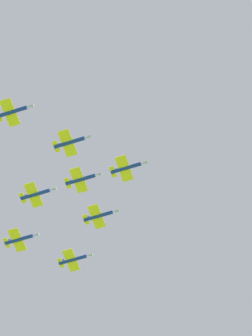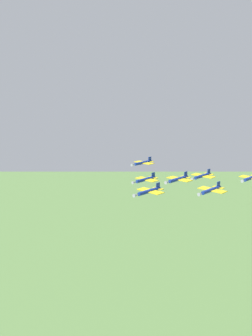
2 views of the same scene
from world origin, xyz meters
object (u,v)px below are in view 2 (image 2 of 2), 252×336
(jet_lead, at_px, (149,191))
(jet_port_outer, at_px, (178,179))
(jet_port_inner, at_px, (211,190))
(jet_port_trail, at_px, (202,176))
(jet_center_rear, at_px, (143,163))
(jet_starboard_trail, at_px, (251,178))
(jet_starboard_inner, at_px, (145,179))

(jet_lead, relative_size, jet_port_outer, 1.00)
(jet_lead, distance_m, jet_port_inner, 21.42)
(jet_port_trail, bearing_deg, jet_port_outer, 90.00)
(jet_lead, bearing_deg, jet_port_trail, -90.00)
(jet_center_rear, distance_m, jet_starboard_trail, 47.94)
(jet_lead, distance_m, jet_starboard_trail, 47.90)
(jet_starboard_inner, distance_m, jet_port_trail, 23.68)
(jet_lead, distance_m, jet_center_rear, 42.86)
(jet_port_trail, bearing_deg, jet_lead, 90.00)
(jet_port_inner, distance_m, jet_starboard_inner, 30.34)
(jet_lead, height_order, jet_port_inner, jet_port_inner)
(jet_lead, xyz_separation_m, jet_port_outer, (15.69, 5.60, 1.31))
(jet_lead, distance_m, jet_port_trail, 33.32)
(jet_port_inner, bearing_deg, jet_starboard_trail, -90.00)
(jet_port_inner, height_order, jet_center_rear, jet_center_rear)
(jet_port_inner, height_order, jet_starboard_inner, jet_port_inner)
(jet_starboard_inner, xyz_separation_m, jet_port_trail, (22.21, -8.15, 0.97))
(jet_port_outer, bearing_deg, jet_lead, 90.00)
(jet_port_inner, bearing_deg, jet_starboard_inner, 0.00)
(jet_port_trail, height_order, jet_starboard_trail, jet_port_trail)
(jet_port_inner, height_order, jet_port_trail, jet_port_inner)
(jet_lead, xyz_separation_m, jet_center_rear, (18.34, 38.72, 1.35))
(jet_starboard_inner, height_order, jet_port_outer, jet_port_outer)
(jet_port_inner, xyz_separation_m, jet_port_trail, (12.02, 20.38, -0.68))
(jet_port_inner, bearing_deg, jet_lead, 45.00)
(jet_port_inner, xyz_separation_m, jet_starboard_inner, (-10.19, 28.53, -1.65))
(jet_starboard_inner, distance_m, jet_center_rear, 21.58)
(jet_lead, height_order, jet_starboard_trail, jet_lead)
(jet_center_rear, bearing_deg, jet_port_inner, 161.57)
(jet_port_inner, distance_m, jet_starboard_trail, 30.31)
(jet_lead, distance_m, jet_starboard_inner, 21.46)
(jet_center_rear, bearing_deg, jet_starboard_trail, -161.57)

